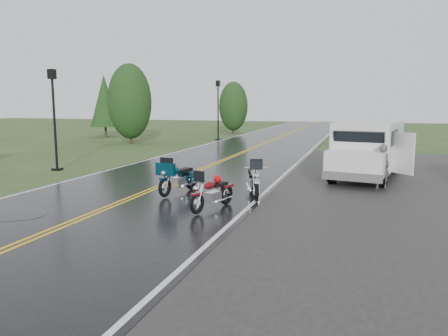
# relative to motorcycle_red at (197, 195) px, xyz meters

# --- Properties ---
(ground) EXTENTS (120.00, 120.00, 0.00)m
(ground) POSITION_rel_motorcycle_red_xyz_m (-2.71, 0.08, -0.57)
(ground) COLOR #2D471E
(ground) RESTS_ON ground
(road) EXTENTS (8.00, 100.00, 0.04)m
(road) POSITION_rel_motorcycle_red_xyz_m (-2.71, 10.08, -0.55)
(road) COLOR black
(road) RESTS_ON ground
(motorcycle_red) EXTENTS (1.20, 2.03, 1.13)m
(motorcycle_red) POSITION_rel_motorcycle_red_xyz_m (0.00, 0.00, 0.00)
(motorcycle_red) COLOR #5E0A12
(motorcycle_red) RESTS_ON ground
(motorcycle_teal) EXTENTS (1.12, 2.21, 1.24)m
(motorcycle_teal) POSITION_rel_motorcycle_red_xyz_m (-1.70, 1.64, 0.06)
(motorcycle_teal) COLOR #052837
(motorcycle_teal) RESTS_ON ground
(motorcycle_silver) EXTENTS (1.41, 2.25, 1.25)m
(motorcycle_silver) POSITION_rel_motorcycle_red_xyz_m (1.14, 1.94, 0.06)
(motorcycle_silver) COLOR #B2B4BA
(motorcycle_silver) RESTS_ON ground
(van_white) EXTENTS (3.20, 6.14, 2.30)m
(van_white) POSITION_rel_motorcycle_red_xyz_m (3.09, 5.90, 0.58)
(van_white) COLOR silver
(van_white) RESTS_ON ground
(person_at_van) EXTENTS (0.66, 0.55, 1.56)m
(person_at_van) POSITION_rel_motorcycle_red_xyz_m (4.76, 5.27, 0.21)
(person_at_van) COLOR #4D4C51
(person_at_van) RESTS_ON ground
(lamp_post_near_left) EXTENTS (0.38, 0.38, 4.47)m
(lamp_post_near_left) POSITION_rel_motorcycle_red_xyz_m (-8.81, 5.55, 1.67)
(lamp_post_near_left) COLOR black
(lamp_post_near_left) RESTS_ON ground
(lamp_post_far_left) EXTENTS (0.41, 0.41, 4.77)m
(lamp_post_far_left) POSITION_rel_motorcycle_red_xyz_m (-6.85, 22.46, 1.82)
(lamp_post_far_left) COLOR black
(lamp_post_far_left) RESTS_ON ground
(tree_left_mid) EXTENTS (3.18, 3.18, 4.97)m
(tree_left_mid) POSITION_rel_motorcycle_red_xyz_m (-12.19, 18.10, 1.92)
(tree_left_mid) COLOR #1E3D19
(tree_left_mid) RESTS_ON ground
(tree_left_far) EXTENTS (2.78, 2.78, 4.27)m
(tree_left_far) POSITION_rel_motorcycle_red_xyz_m (-7.90, 30.34, 1.57)
(tree_left_far) COLOR #1E3D19
(tree_left_far) RESTS_ON ground
(pine_left_far) EXTENTS (2.53, 2.53, 5.27)m
(pine_left_far) POSITION_rel_motorcycle_red_xyz_m (-17.46, 23.00, 2.07)
(pine_left_far) COLOR #1E3D19
(pine_left_far) RESTS_ON ground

